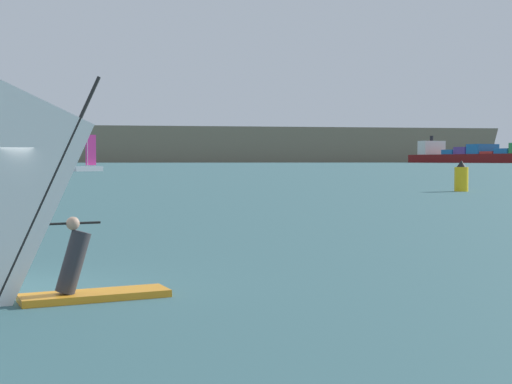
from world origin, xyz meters
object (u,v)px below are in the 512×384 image
object	(u,v)px
cargo_ship	(476,156)
small_sailboat	(88,167)
windsurfer	(43,241)
channel_buoy	(461,177)

from	to	relation	value
cargo_ship	small_sailboat	distance (m)	687.44
windsurfer	channel_buoy	world-z (taller)	windsurfer
small_sailboat	windsurfer	bearing A→B (deg)	66.93
windsurfer	cargo_ship	xyz separation A→B (m)	(142.85, 805.26, 6.82)
windsurfer	cargo_ship	world-z (taller)	cargo_ship
channel_buoy	small_sailboat	world-z (taller)	small_sailboat
cargo_ship	small_sailboat	size ratio (longest dim) A/B	22.29
windsurfer	small_sailboat	size ratio (longest dim) A/B	0.44
small_sailboat	cargo_ship	bearing A→B (deg)	-148.68
channel_buoy	windsurfer	bearing A→B (deg)	-106.38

